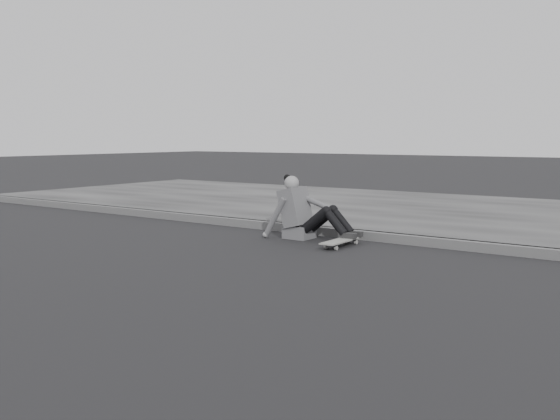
# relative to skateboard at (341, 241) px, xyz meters

# --- Properties ---
(ground) EXTENTS (80.00, 80.00, 0.00)m
(ground) POSITION_rel_skateboard_xyz_m (2.70, -1.92, -0.07)
(ground) COLOR black
(ground) RESTS_ON ground
(skateboard) EXTENTS (0.20, 0.78, 0.09)m
(skateboard) POSITION_rel_skateboard_xyz_m (0.00, 0.00, 0.00)
(skateboard) COLOR gray
(skateboard) RESTS_ON ground
(seated_woman) EXTENTS (1.38, 0.46, 0.88)m
(seated_woman) POSITION_rel_skateboard_xyz_m (-0.73, 0.25, 0.29)
(seated_woman) COLOR #535355
(seated_woman) RESTS_ON ground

